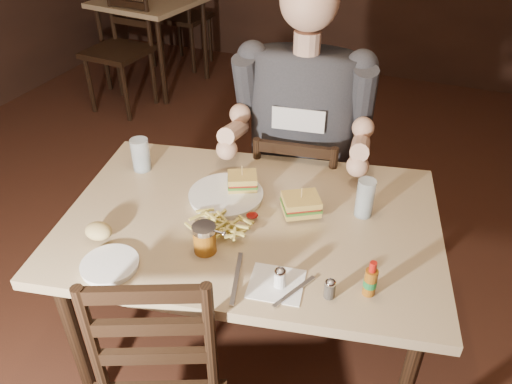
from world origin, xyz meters
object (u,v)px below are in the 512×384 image
at_px(bg_chair_far, 184,17).
at_px(dinner_plate, 226,196).
at_px(chair_far, 298,203).
at_px(bg_chair_near, 117,51).
at_px(main_table, 251,234).
at_px(diner, 302,106).
at_px(side_plate, 110,266).
at_px(hot_sauce, 371,278).
at_px(bg_table, 151,9).
at_px(glass_right, 365,198).
at_px(glass_left, 141,155).
at_px(syrup_dispenser, 205,239).

distance_m(bg_chair_far, dinner_plate, 3.49).
height_order(chair_far, bg_chair_near, bg_chair_near).
xyz_separation_m(main_table, bg_chair_far, (-1.97, 3.03, -0.22)).
relative_size(bg_chair_far, diner, 0.91).
relative_size(chair_far, side_plate, 4.87).
relative_size(bg_chair_near, diner, 0.94).
distance_m(main_table, bg_chair_far, 3.62).
bearing_deg(chair_far, hot_sauce, 111.95).
bearing_deg(chair_far, bg_chair_far, -59.38).
bearing_deg(diner, dinner_plate, -115.02).
relative_size(bg_table, side_plate, 5.03).
distance_m(diner, glass_right, 0.53).
height_order(bg_table, glass_left, glass_left).
height_order(main_table, chair_far, chair_far).
xyz_separation_m(bg_chair_far, dinner_plate, (1.84, -2.95, 0.30)).
bearing_deg(dinner_plate, chair_far, 75.76).
bearing_deg(side_plate, bg_chair_near, 125.50).
relative_size(bg_table, dinner_plate, 3.28).
bearing_deg(main_table, side_plate, -127.98).
xyz_separation_m(bg_table, glass_left, (1.43, -2.34, 0.16)).
bearing_deg(glass_left, diner, 37.00).
xyz_separation_m(bg_chair_near, hot_sauce, (2.43, -2.13, 0.34)).
xyz_separation_m(diner, side_plate, (-0.32, -0.94, -0.19)).
bearing_deg(syrup_dispenser, bg_chair_far, 108.88).
height_order(bg_chair_far, dinner_plate, bg_chair_far).
bearing_deg(dinner_plate, glass_right, 10.51).
height_order(bg_table, bg_chair_near, bg_chair_near).
height_order(chair_far, syrup_dispenser, syrup_dispenser).
xyz_separation_m(main_table, diner, (0.01, 0.54, 0.27)).
xyz_separation_m(main_table, bg_table, (-1.97, 2.48, -0.02)).
relative_size(bg_chair_far, dinner_plate, 3.50).
height_order(chair_far, hot_sauce, hot_sauce).
distance_m(main_table, syrup_dispenser, 0.26).
bearing_deg(dinner_plate, bg_table, 127.44).
relative_size(main_table, dinner_plate, 5.41).
relative_size(main_table, side_plate, 8.31).
distance_m(chair_far, syrup_dispenser, 0.90).
xyz_separation_m(dinner_plate, side_plate, (-0.18, -0.48, -0.00)).
distance_m(chair_far, dinner_plate, 0.63).
relative_size(bg_table, bg_chair_near, 0.91).
bearing_deg(syrup_dispenser, glass_left, 131.59).
height_order(dinner_plate, side_plate, dinner_plate).
bearing_deg(side_plate, dinner_plate, 69.52).
xyz_separation_m(dinner_plate, hot_sauce, (0.59, -0.28, 0.05)).
distance_m(glass_left, glass_right, 0.90).
relative_size(chair_far, glass_left, 6.41).
height_order(chair_far, diner, diner).
height_order(dinner_plate, syrup_dispenser, syrup_dispenser).
relative_size(main_table, diner, 1.40).
height_order(main_table, bg_chair_near, bg_chair_near).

